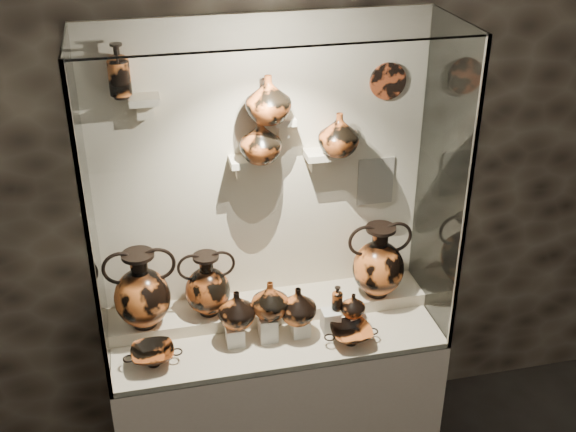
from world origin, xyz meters
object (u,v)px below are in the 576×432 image
object	(u,v)px
jug_b	(270,299)
lekythos_tall	(118,68)
jug_c	(298,305)
amphora_mid	(207,284)
jug_e	(353,305)
kylix_right	(351,334)
amphora_right	(379,260)
ovoid_vase_a	(260,140)
jug_a	(237,309)
kylix_left	(153,355)
ovoid_vase_c	(339,134)
ovoid_vase_b	(268,99)
amphora_left	(142,289)
lekythos_small	(337,297)

from	to	relation	value
jug_b	lekythos_tall	xyz separation A→B (m)	(-0.61, 0.27, 1.14)
jug_b	jug_c	distance (m)	0.14
amphora_mid	jug_c	size ratio (longest dim) A/B	1.76
jug_e	kylix_right	bearing A→B (deg)	-97.28
amphora_right	ovoid_vase_a	size ratio (longest dim) A/B	1.95
jug_a	jug_e	bearing A→B (deg)	1.10
amphora_right	kylix_left	size ratio (longest dim) A/B	1.53
amphora_mid	jug_c	distance (m)	0.48
ovoid_vase_a	jug_c	bearing A→B (deg)	-82.91
kylix_right	kylix_left	bearing A→B (deg)	154.24
jug_c	kylix_right	bearing A→B (deg)	-28.10
amphora_right	jug_c	bearing A→B (deg)	-135.99
ovoid_vase_c	ovoid_vase_a	bearing A→B (deg)	167.85
jug_e	kylix_right	world-z (taller)	jug_e
jug_b	kylix_left	world-z (taller)	jug_b
kylix_left	ovoid_vase_a	size ratio (longest dim) A/B	1.27
amphora_mid	jug_b	world-z (taller)	amphora_mid
jug_a	ovoid_vase_b	world-z (taller)	ovoid_vase_b
ovoid_vase_b	lekythos_tall	bearing A→B (deg)	157.15
ovoid_vase_b	ovoid_vase_c	world-z (taller)	ovoid_vase_b
jug_b	kylix_left	size ratio (longest dim) A/B	0.73
amphora_left	jug_c	world-z (taller)	amphora_left
amphora_left	kylix_left	xyz separation A→B (m)	(0.02, -0.24, -0.23)
amphora_left	amphora_right	xyz separation A→B (m)	(1.25, 0.00, -0.00)
amphora_left	lekythos_small	size ratio (longest dim) A/B	2.75
jug_b	jug_e	distance (m)	0.44
kylix_right	lekythos_tall	bearing A→B (deg)	135.06
amphora_left	lekythos_small	bearing A→B (deg)	-11.57
kylix_left	ovoid_vase_a	xyz separation A→B (m)	(0.61, 0.31, 0.94)
amphora_right	jug_e	xyz separation A→B (m)	(-0.20, -0.19, -0.13)
ovoid_vase_c	amphora_mid	bearing A→B (deg)	170.97
kylix_left	kylix_right	distance (m)	0.99
jug_a	ovoid_vase_b	bearing A→B (deg)	48.75
lekythos_small	ovoid_vase_c	size ratio (longest dim) A/B	0.73
ovoid_vase_b	amphora_right	bearing A→B (deg)	-24.06
kylix_left	ovoid_vase_b	xyz separation A→B (m)	(0.65, 0.30, 1.15)
jug_a	ovoid_vase_a	bearing A→B (deg)	55.18
kylix_right	ovoid_vase_b	distance (m)	1.25
amphora_left	kylix_right	bearing A→B (deg)	-18.47
jug_e	kylix_left	world-z (taller)	jug_e
jug_e	kylix_left	size ratio (longest dim) A/B	0.49
jug_c	ovoid_vase_b	world-z (taller)	ovoid_vase_b
jug_a	amphora_mid	bearing A→B (deg)	127.03
jug_c	jug_e	world-z (taller)	jug_c
jug_c	kylix_right	xyz separation A→B (m)	(0.25, -0.12, -0.14)
kylix_left	amphora_left	bearing A→B (deg)	83.73
amphora_right	ovoid_vase_a	world-z (taller)	ovoid_vase_a
jug_b	ovoid_vase_a	bearing A→B (deg)	103.22
amphora_right	lekythos_small	distance (m)	0.33
kylix_left	kylix_right	size ratio (longest dim) A/B	1.01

